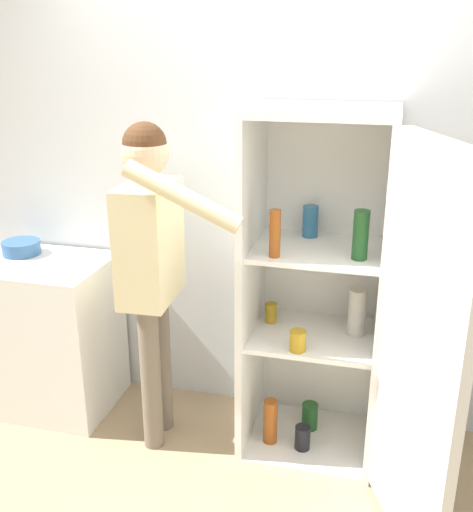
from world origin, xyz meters
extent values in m
cube|color=silver|center=(0.00, 0.98, 1.27)|extent=(7.00, 0.06, 2.55)
cube|color=white|center=(0.23, 0.64, 0.02)|extent=(0.68, 0.58, 0.04)
cube|color=white|center=(0.23, 0.64, 1.76)|extent=(0.68, 0.58, 0.04)
cube|color=white|center=(0.23, 0.91, 0.89)|extent=(0.68, 0.03, 1.71)
cube|color=white|center=(-0.09, 0.64, 0.89)|extent=(0.04, 0.58, 1.71)
cube|color=white|center=(0.55, 0.64, 0.89)|extent=(0.03, 0.58, 1.71)
cube|color=white|center=(0.23, 0.64, 0.64)|extent=(0.61, 0.51, 0.02)
cube|color=white|center=(0.23, 0.64, 1.10)|extent=(0.61, 0.51, 0.02)
cube|color=white|center=(0.72, 0.05, 0.89)|extent=(0.29, 0.65, 1.71)
cylinder|color=teal|center=(0.17, 0.81, 1.19)|extent=(0.08, 0.08, 0.16)
cylinder|color=#9E4C19|center=(0.06, 0.46, 1.23)|extent=(0.05, 0.05, 0.22)
cylinder|color=beige|center=(0.44, 0.69, 0.77)|extent=(0.09, 0.09, 0.24)
cylinder|color=#1E5123|center=(0.23, 0.71, 0.11)|extent=(0.09, 0.09, 0.15)
cylinder|color=#1E5123|center=(0.44, 0.53, 1.23)|extent=(0.07, 0.07, 0.23)
cylinder|color=#9E4C19|center=(0.04, 0.54, 0.16)|extent=(0.07, 0.07, 0.25)
cylinder|color=#B78C1E|center=(0.18, 0.45, 0.70)|extent=(0.08, 0.08, 0.10)
cylinder|color=black|center=(0.22, 0.53, 0.10)|extent=(0.08, 0.08, 0.13)
cylinder|color=#B78C1E|center=(0.00, 0.72, 0.70)|extent=(0.06, 0.06, 0.11)
cylinder|color=#726656|center=(-0.57, 0.58, 0.41)|extent=(0.11, 0.11, 0.83)
cylinder|color=#726656|center=(-0.57, 0.41, 0.41)|extent=(0.11, 0.11, 0.83)
cube|color=beige|center=(-0.57, 0.49, 1.12)|extent=(0.25, 0.42, 0.59)
sphere|color=#DBAD89|center=(-0.57, 0.49, 1.56)|extent=(0.23, 0.23, 0.23)
sphere|color=#4C2D19|center=(-0.57, 0.49, 1.60)|extent=(0.21, 0.21, 0.21)
cylinder|color=beige|center=(-0.58, 0.72, 1.09)|extent=(0.08, 0.08, 0.55)
cylinder|color=beige|center=(-0.31, 0.27, 1.42)|extent=(0.54, 0.11, 0.31)
cube|color=white|center=(-1.30, 0.65, 0.45)|extent=(0.72, 0.57, 0.90)
cylinder|color=#335B8E|center=(-1.47, 0.74, 0.93)|extent=(0.21, 0.21, 0.08)
camera|label=1|loc=(0.54, -2.10, 2.05)|focal=42.00mm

